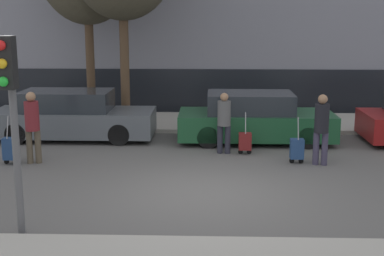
{
  "coord_description": "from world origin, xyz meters",
  "views": [
    {
      "loc": [
        0.09,
        -10.36,
        3.51
      ],
      "look_at": [
        -0.33,
        1.8,
        0.95
      ],
      "focal_mm": 50.0,
      "sensor_mm": 36.0,
      "label": 1
    }
  ],
  "objects_px": {
    "trolley_left": "(10,149)",
    "trolley_right": "(297,149)",
    "pedestrian_right": "(322,125)",
    "trolley_center": "(245,141)",
    "parked_car_1": "(254,119)",
    "traffic_light": "(10,96)",
    "pedestrian_left": "(32,123)",
    "pedestrian_center": "(224,120)",
    "parked_car_0": "(72,116)"
  },
  "relations": [
    {
      "from": "parked_car_0",
      "to": "pedestrian_right",
      "type": "distance_m",
      "value": 7.12
    },
    {
      "from": "trolley_left",
      "to": "trolley_right",
      "type": "relative_size",
      "value": 1.04
    },
    {
      "from": "traffic_light",
      "to": "parked_car_0",
      "type": "bearing_deg",
      "value": 97.46
    },
    {
      "from": "parked_car_1",
      "to": "trolley_center",
      "type": "relative_size",
      "value": 3.95
    },
    {
      "from": "parked_car_0",
      "to": "parked_car_1",
      "type": "height_order",
      "value": "parked_car_0"
    },
    {
      "from": "parked_car_1",
      "to": "pedestrian_left",
      "type": "distance_m",
      "value": 6.05
    },
    {
      "from": "parked_car_1",
      "to": "pedestrian_left",
      "type": "height_order",
      "value": "pedestrian_left"
    },
    {
      "from": "parked_car_1",
      "to": "trolley_right",
      "type": "bearing_deg",
      "value": -69.38
    },
    {
      "from": "pedestrian_left",
      "to": "traffic_light",
      "type": "height_order",
      "value": "traffic_light"
    },
    {
      "from": "parked_car_0",
      "to": "trolley_right",
      "type": "relative_size",
      "value": 4.05
    },
    {
      "from": "pedestrian_right",
      "to": "parked_car_0",
      "type": "bearing_deg",
      "value": 171.02
    },
    {
      "from": "pedestrian_left",
      "to": "traffic_light",
      "type": "relative_size",
      "value": 0.54
    },
    {
      "from": "pedestrian_right",
      "to": "trolley_right",
      "type": "relative_size",
      "value": 1.49
    },
    {
      "from": "pedestrian_right",
      "to": "traffic_light",
      "type": "xyz_separation_m",
      "value": [
        -5.71,
        -4.5,
        1.34
      ]
    },
    {
      "from": "trolley_left",
      "to": "traffic_light",
      "type": "distance_m",
      "value": 5.02
    },
    {
      "from": "parked_car_1",
      "to": "pedestrian_center",
      "type": "relative_size",
      "value": 2.74
    },
    {
      "from": "parked_car_0",
      "to": "traffic_light",
      "type": "xyz_separation_m",
      "value": [
        0.92,
        -7.06,
        1.65
      ]
    },
    {
      "from": "pedestrian_left",
      "to": "trolley_left",
      "type": "distance_m",
      "value": 0.82
    },
    {
      "from": "parked_car_1",
      "to": "trolley_left",
      "type": "xyz_separation_m",
      "value": [
        -6.05,
        -2.58,
        -0.27
      ]
    },
    {
      "from": "parked_car_1",
      "to": "pedestrian_right",
      "type": "bearing_deg",
      "value": -59.72
    },
    {
      "from": "parked_car_0",
      "to": "traffic_light",
      "type": "height_order",
      "value": "traffic_light"
    },
    {
      "from": "parked_car_0",
      "to": "pedestrian_center",
      "type": "relative_size",
      "value": 2.92
    },
    {
      "from": "pedestrian_center",
      "to": "traffic_light",
      "type": "distance_m",
      "value": 6.65
    },
    {
      "from": "pedestrian_left",
      "to": "trolley_left",
      "type": "height_order",
      "value": "pedestrian_left"
    },
    {
      "from": "pedestrian_left",
      "to": "trolley_left",
      "type": "relative_size",
      "value": 1.47
    },
    {
      "from": "trolley_right",
      "to": "trolley_center",
      "type": "bearing_deg",
      "value": 145.06
    },
    {
      "from": "parked_car_1",
      "to": "traffic_light",
      "type": "relative_size",
      "value": 1.35
    },
    {
      "from": "pedestrian_right",
      "to": "trolley_center",
      "type": "bearing_deg",
      "value": 163.38
    },
    {
      "from": "pedestrian_left",
      "to": "pedestrian_center",
      "type": "bearing_deg",
      "value": 1.28
    },
    {
      "from": "parked_car_0",
      "to": "trolley_right",
      "type": "bearing_deg",
      "value": -21.85
    },
    {
      "from": "parked_car_0",
      "to": "trolley_left",
      "type": "height_order",
      "value": "parked_car_0"
    },
    {
      "from": "parked_car_0",
      "to": "trolley_left",
      "type": "relative_size",
      "value": 3.9
    },
    {
      "from": "parked_car_0",
      "to": "trolley_center",
      "type": "height_order",
      "value": "parked_car_0"
    },
    {
      "from": "parked_car_0",
      "to": "traffic_light",
      "type": "distance_m",
      "value": 7.31
    },
    {
      "from": "parked_car_1",
      "to": "traffic_light",
      "type": "xyz_separation_m",
      "value": [
        -4.32,
        -6.88,
        1.66
      ]
    },
    {
      "from": "parked_car_1",
      "to": "pedestrian_center",
      "type": "bearing_deg",
      "value": -123.21
    },
    {
      "from": "parked_car_1",
      "to": "trolley_center",
      "type": "height_order",
      "value": "parked_car_1"
    },
    {
      "from": "trolley_center",
      "to": "pedestrian_left",
      "type": "bearing_deg",
      "value": -168.73
    },
    {
      "from": "pedestrian_center",
      "to": "parked_car_1",
      "type": "bearing_deg",
      "value": -115.68
    },
    {
      "from": "pedestrian_left",
      "to": "trolley_center",
      "type": "bearing_deg",
      "value": -0.86
    },
    {
      "from": "trolley_left",
      "to": "trolley_right",
      "type": "xyz_separation_m",
      "value": [
        6.9,
        0.31,
        -0.02
      ]
    },
    {
      "from": "parked_car_0",
      "to": "trolley_left",
      "type": "distance_m",
      "value": 2.88
    },
    {
      "from": "pedestrian_left",
      "to": "trolley_right",
      "type": "distance_m",
      "value": 6.4
    },
    {
      "from": "parked_car_1",
      "to": "trolley_right",
      "type": "relative_size",
      "value": 3.79
    },
    {
      "from": "pedestrian_center",
      "to": "pedestrian_right",
      "type": "xyz_separation_m",
      "value": [
        2.28,
        -1.02,
        0.08
      ]
    },
    {
      "from": "traffic_light",
      "to": "pedestrian_right",
      "type": "bearing_deg",
      "value": 38.2
    },
    {
      "from": "trolley_left",
      "to": "trolley_right",
      "type": "distance_m",
      "value": 6.91
    },
    {
      "from": "parked_car_1",
      "to": "pedestrian_center",
      "type": "height_order",
      "value": "pedestrian_center"
    },
    {
      "from": "trolley_center",
      "to": "trolley_left",
      "type": "bearing_deg",
      "value": -168.64
    },
    {
      "from": "trolley_left",
      "to": "pedestrian_left",
      "type": "bearing_deg",
      "value": 12.19
    }
  ]
}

